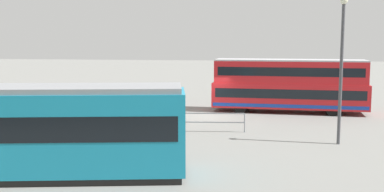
# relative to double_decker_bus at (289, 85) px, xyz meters

# --- Properties ---
(ground_plane) EXTENTS (160.00, 160.00, 0.00)m
(ground_plane) POSITION_rel_double_decker_bus_xyz_m (5.37, 2.27, -1.90)
(ground_plane) COLOR gray
(double_decker_bus) EXTENTS (10.73, 3.13, 3.72)m
(double_decker_bus) POSITION_rel_double_decker_bus_xyz_m (0.00, 0.00, 0.00)
(double_decker_bus) COLOR red
(double_decker_bus) RESTS_ON ground
(tram_yellow) EXTENTS (13.13, 4.99, 3.42)m
(tram_yellow) POSITION_rel_double_decker_bus_xyz_m (11.15, 17.12, -0.13)
(tram_yellow) COLOR teal
(tram_yellow) RESTS_ON ground
(pedestrian_near_railing) EXTENTS (0.44, 0.44, 1.69)m
(pedestrian_near_railing) POSITION_rel_double_decker_bus_xyz_m (7.70, 6.82, -0.93)
(pedestrian_near_railing) COLOR #4C3F2D
(pedestrian_near_railing) RESTS_ON ground
(pedestrian_railing) EXTENTS (9.18, 0.93, 1.08)m
(pedestrian_railing) POSITION_rel_double_decker_bus_xyz_m (7.38, 7.99, -1.16)
(pedestrian_railing) COLOR gray
(pedestrian_railing) RESTS_ON ground
(info_sign) EXTENTS (0.99, 0.12, 2.55)m
(info_sign) POSITION_rel_double_decker_bus_xyz_m (11.50, 7.41, -0.15)
(info_sign) COLOR slate
(info_sign) RESTS_ON ground
(street_lamp) EXTENTS (0.36, 0.36, 7.11)m
(street_lamp) POSITION_rel_double_decker_bus_xyz_m (-1.83, 9.76, 2.24)
(street_lamp) COLOR #4C4C51
(street_lamp) RESTS_ON ground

